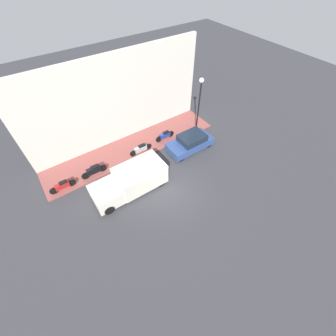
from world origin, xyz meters
TOP-DOWN VIEW (x-y plane):
  - ground_plane at (0.00, 0.00)m, footprint 60.00×60.00m
  - sidewalk at (5.34, 0.00)m, footprint 3.08×14.72m
  - building_facade at (7.03, 0.00)m, footprint 0.30×14.72m
  - parked_car at (2.62, -3.95)m, footprint 1.80×3.83m
  - delivery_van at (1.60, 2.15)m, footprint 2.08×5.16m
  - motorcycle_blue at (4.65, -2.80)m, footprint 0.30×1.81m
  - scooter_silver at (4.38, -0.25)m, footprint 0.30×1.95m
  - motorcycle_black at (4.25, 3.77)m, footprint 0.30×1.92m
  - motorcycle_red at (4.21, 6.11)m, footprint 0.30×1.80m
  - streetlamp at (4.02, -5.76)m, footprint 0.38×0.38m

SIDE VIEW (x-z plane):
  - ground_plane at x=0.00m, z-range 0.00..0.00m
  - sidewalk at x=5.34m, z-range 0.00..0.12m
  - scooter_silver at x=4.38m, z-range 0.15..0.88m
  - motorcycle_red at x=4.21m, z-range 0.15..0.88m
  - motorcycle_blue at x=4.65m, z-range 0.15..0.88m
  - motorcycle_black at x=4.25m, z-range 0.15..1.00m
  - parked_car at x=2.62m, z-range -0.02..1.27m
  - delivery_van at x=1.60m, z-range 0.03..1.80m
  - streetlamp at x=4.02m, z-range 1.05..5.97m
  - building_facade at x=7.03m, z-range 0.00..7.13m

